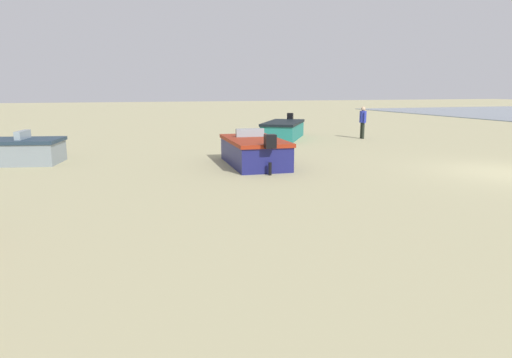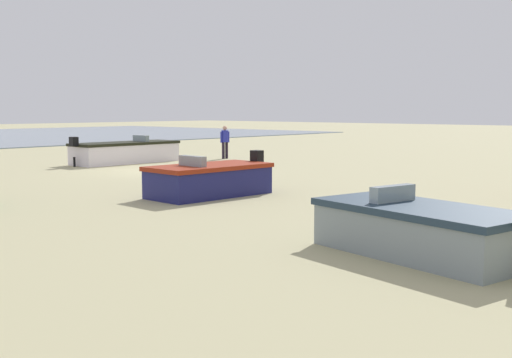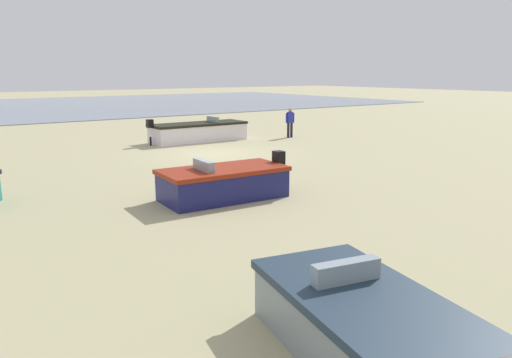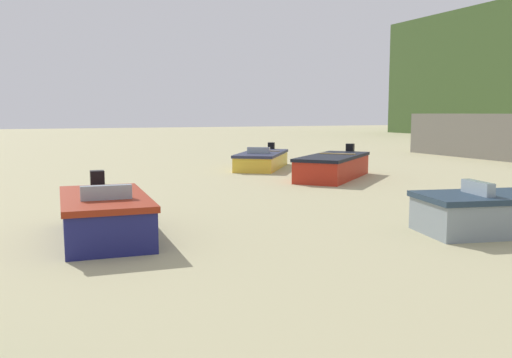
# 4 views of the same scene
# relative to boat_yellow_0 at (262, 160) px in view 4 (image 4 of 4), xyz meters

# --- Properties ---
(boat_yellow_0) EXTENTS (4.91, 4.16, 1.07)m
(boat_yellow_0) POSITION_rel_boat_yellow_0_xyz_m (0.00, 0.00, 0.00)
(boat_yellow_0) COLOR gold
(boat_yellow_0) RESTS_ON ground
(boat_red_2) EXTENTS (4.57, 4.76, 1.24)m
(boat_red_2) POSITION_rel_boat_yellow_0_xyz_m (4.77, 0.95, 0.08)
(boat_red_2) COLOR #B62817
(boat_red_2) RESTS_ON ground
(boat_navy_4) EXTENTS (3.87, 1.91, 1.21)m
(boat_navy_4) POSITION_rel_boat_yellow_0_xyz_m (11.92, -8.81, 0.07)
(boat_navy_4) COLOR navy
(boat_navy_4) RESTS_ON ground
(boat_grey_5) EXTENTS (2.41, 4.03, 1.16)m
(boat_grey_5) POSITION_rel_boat_yellow_0_xyz_m (14.76, -0.84, 0.05)
(boat_grey_5) COLOR gray
(boat_grey_5) RESTS_ON ground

